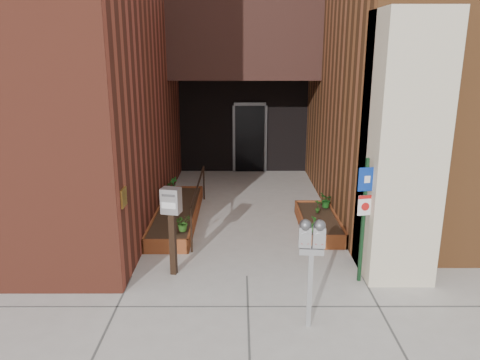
{
  "coord_description": "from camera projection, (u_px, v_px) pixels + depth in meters",
  "views": [
    {
      "loc": [
        -0.13,
        -7.34,
        3.8
      ],
      "look_at": [
        -0.12,
        1.8,
        1.23
      ],
      "focal_mm": 35.0,
      "sensor_mm": 36.0,
      "label": 1
    }
  ],
  "objects": [
    {
      "name": "payment_dropbox",
      "position": [
        172.0,
        213.0,
        7.89
      ],
      "size": [
        0.35,
        0.3,
        1.56
      ],
      "color": "black",
      "rests_on": "ground"
    },
    {
      "name": "parking_meter",
      "position": [
        312.0,
        245.0,
        6.32
      ],
      "size": [
        0.36,
        0.18,
        1.61
      ],
      "color": "#A6A7A9",
      "rests_on": "ground"
    },
    {
      "name": "shrub_right_b",
      "position": [
        318.0,
        206.0,
        10.3
      ],
      "size": [
        0.22,
        0.22,
        0.3
      ],
      "primitive_type": "imported",
      "rotation": [
        0.0,
        0.0,
        2.52
      ],
      "color": "#225117",
      "rests_on": "planter_right"
    },
    {
      "name": "architecture",
      "position": [
        237.0,
        6.0,
        13.39
      ],
      "size": [
        20.0,
        14.6,
        10.0
      ],
      "color": "brown",
      "rests_on": "ground"
    },
    {
      "name": "shrub_left_d",
      "position": [
        174.0,
        185.0,
        11.7
      ],
      "size": [
        0.31,
        0.31,
        0.41
      ],
      "primitive_type": "imported",
      "rotation": [
        0.0,
        0.0,
        5.56
      ],
      "color": "#1B5F1B",
      "rests_on": "planter_left"
    },
    {
      "name": "handrail",
      "position": [
        198.0,
        190.0,
        10.44
      ],
      "size": [
        0.04,
        3.34,
        0.9
      ],
      "color": "black",
      "rests_on": "ground"
    },
    {
      "name": "shrub_left_b",
      "position": [
        164.0,
        199.0,
        10.68
      ],
      "size": [
        0.31,
        0.31,
        0.4
      ],
      "primitive_type": "imported",
      "rotation": [
        0.0,
        0.0,
        2.39
      ],
      "color": "#1C5317",
      "rests_on": "planter_left"
    },
    {
      "name": "shrub_left_a",
      "position": [
        183.0,
        223.0,
        9.27
      ],
      "size": [
        0.43,
        0.43,
        0.35
      ],
      "primitive_type": "imported",
      "rotation": [
        0.0,
        0.0,
        0.61
      ],
      "color": "#295E1A",
      "rests_on": "planter_left"
    },
    {
      "name": "ground",
      "position": [
        247.0,
        276.0,
        8.1
      ],
      "size": [
        80.0,
        80.0,
        0.0
      ],
      "primitive_type": "plane",
      "color": "#9E9991",
      "rests_on": "ground"
    },
    {
      "name": "sign_post",
      "position": [
        364.0,
        208.0,
        7.58
      ],
      "size": [
        0.29,
        0.09,
        2.14
      ],
      "color": "#13351B",
      "rests_on": "ground"
    },
    {
      "name": "shrub_left_c",
      "position": [
        170.0,
        189.0,
        11.55
      ],
      "size": [
        0.25,
        0.25,
        0.32
      ],
      "primitive_type": "imported",
      "rotation": [
        0.0,
        0.0,
        3.76
      ],
      "color": "#245618",
      "rests_on": "planter_left"
    },
    {
      "name": "planter_left",
      "position": [
        177.0,
        215.0,
        10.66
      ],
      "size": [
        0.9,
        3.6,
        0.3
      ],
      "color": "brown",
      "rests_on": "ground"
    },
    {
      "name": "shrub_right_c",
      "position": [
        326.0,
        200.0,
        10.63
      ],
      "size": [
        0.32,
        0.32,
        0.35
      ],
      "primitive_type": "imported",
      "rotation": [
        0.0,
        0.0,
        4.72
      ],
      "color": "#184F16",
      "rests_on": "planter_right"
    },
    {
      "name": "shrub_right_a",
      "position": [
        314.0,
        224.0,
        9.22
      ],
      "size": [
        0.19,
        0.19,
        0.32
      ],
      "primitive_type": "imported",
      "rotation": [
        0.0,
        0.0,
        1.5
      ],
      "color": "#1E5718",
      "rests_on": "planter_right"
    },
    {
      "name": "planter_right",
      "position": [
        319.0,
        223.0,
        10.18
      ],
      "size": [
        0.8,
        2.2,
        0.3
      ],
      "color": "brown",
      "rests_on": "ground"
    }
  ]
}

